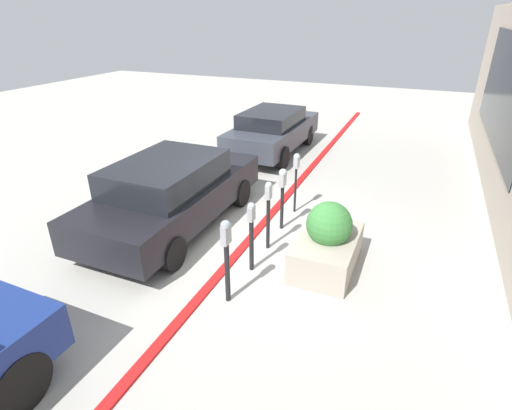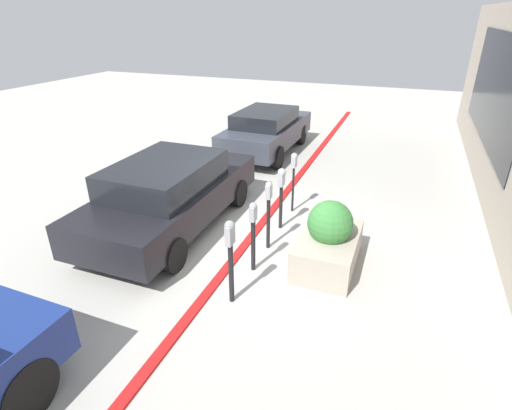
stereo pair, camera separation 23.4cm
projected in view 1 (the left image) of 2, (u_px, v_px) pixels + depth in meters
name	position (u px, v px, depth m)	size (l,w,h in m)	color
ground_plane	(251.00, 243.00, 7.84)	(40.00, 40.00, 0.00)	#ADAAA3
curb_strip	(248.00, 241.00, 7.86)	(24.50, 0.16, 0.04)	red
parking_meter_nearest	(226.00, 249.00, 5.88)	(0.18, 0.16, 1.41)	black
parking_meter_second	(251.00, 228.00, 6.69)	(0.16, 0.13, 1.30)	black
parking_meter_middle	(268.00, 206.00, 7.30)	(0.15, 0.13, 1.37)	black
parking_meter_fourth	(283.00, 187.00, 7.98)	(0.20, 0.17, 1.32)	black
parking_meter_farthest	(296.00, 168.00, 8.64)	(0.18, 0.15, 1.38)	black
planter_box	(327.00, 243.00, 6.93)	(1.64, 0.99, 1.24)	#A39989
parked_car_middle	(172.00, 192.00, 8.17)	(4.56, 1.95, 1.49)	black
parked_car_rear	(273.00, 130.00, 12.59)	(4.21, 1.82, 1.39)	#383D47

